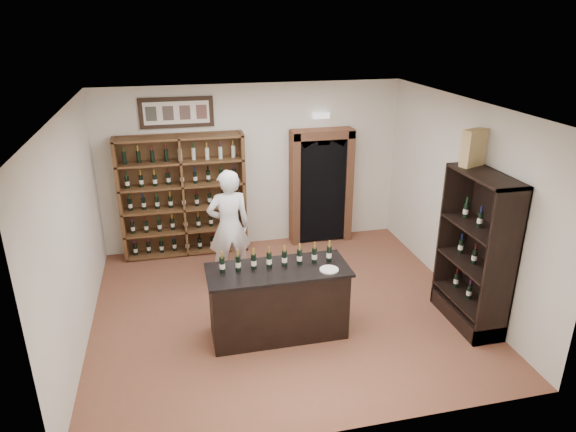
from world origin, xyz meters
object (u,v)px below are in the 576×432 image
object	(u,v)px
tasting_counter	(278,302)
side_cabinet	(474,274)
wine_crate	(473,148)
counter_bottle_0	(222,265)
wine_shelf	(183,196)
shopkeeper	(229,227)

from	to	relation	value
tasting_counter	side_cabinet	size ratio (longest dim) A/B	0.85
tasting_counter	wine_crate	world-z (taller)	wine_crate
counter_bottle_0	side_cabinet	size ratio (longest dim) A/B	0.14
counter_bottle_0	side_cabinet	bearing A→B (deg)	-6.05
tasting_counter	counter_bottle_0	world-z (taller)	counter_bottle_0
wine_shelf	wine_crate	world-z (taller)	wine_crate
tasting_counter	counter_bottle_0	bearing A→B (deg)	174.81
counter_bottle_0	wine_crate	xyz separation A→B (m)	(3.42, 0.02, 1.34)
shopkeeper	wine_crate	distance (m)	3.83
wine_shelf	side_cabinet	bearing A→B (deg)	-40.21
tasting_counter	shopkeeper	bearing A→B (deg)	104.71
tasting_counter	shopkeeper	xyz separation A→B (m)	(-0.44, 1.68, 0.45)
wine_shelf	wine_crate	size ratio (longest dim) A/B	4.40
counter_bottle_0	side_cabinet	distance (m)	3.48
counter_bottle_0	side_cabinet	xyz separation A→B (m)	(3.44, -0.37, -0.35)
wine_shelf	counter_bottle_0	world-z (taller)	wine_shelf
counter_bottle_0	shopkeeper	bearing A→B (deg)	80.24
wine_crate	tasting_counter	bearing A→B (deg)	160.84
side_cabinet	tasting_counter	bearing A→B (deg)	173.72
wine_shelf	shopkeeper	size ratio (longest dim) A/B	1.16
tasting_counter	wine_crate	xyz separation A→B (m)	(2.70, 0.09, 1.96)
wine_shelf	tasting_counter	world-z (taller)	wine_shelf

